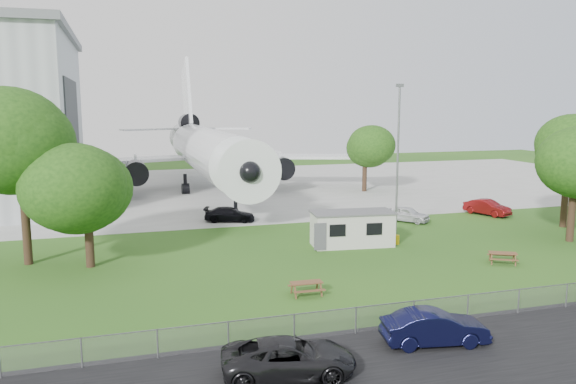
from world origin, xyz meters
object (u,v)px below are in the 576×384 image
object	(u,v)px
picnic_east	(502,263)
picnic_west	(306,295)
car_centre_sedan	(435,328)
airliner	(207,149)
site_cabin	(352,228)

from	to	relation	value
picnic_east	picnic_west	bearing A→B (deg)	-143.10
car_centre_sedan	picnic_east	bearing A→B (deg)	-38.87
picnic_west	picnic_east	distance (m)	14.82
picnic_east	car_centre_sedan	size ratio (longest dim) A/B	0.39
airliner	site_cabin	distance (m)	30.84
airliner	picnic_east	size ratio (longest dim) A/B	26.52
airliner	site_cabin	world-z (taller)	airliner
site_cabin	picnic_west	bearing A→B (deg)	-125.58
site_cabin	picnic_west	world-z (taller)	site_cabin
car_centre_sedan	site_cabin	bearing A→B (deg)	-2.09
picnic_east	site_cabin	bearing A→B (deg)	164.40
airliner	car_centre_sedan	distance (m)	47.74
airliner	picnic_west	world-z (taller)	airliner
airliner	picnic_west	xyz separation A→B (m)	(-0.48, -39.57, -5.27)
site_cabin	car_centre_sedan	size ratio (longest dim) A/B	1.47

